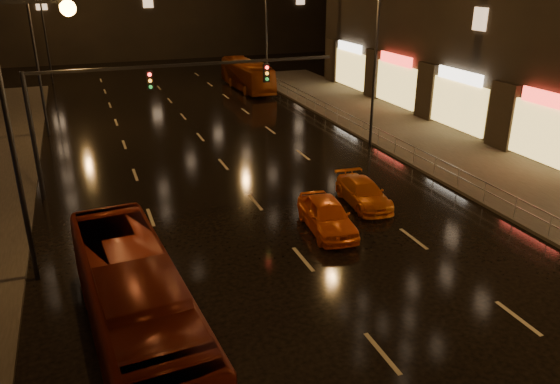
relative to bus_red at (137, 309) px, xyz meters
name	(u,v)px	position (x,y,z in m)	size (l,w,h in m)	color
ground	(233,176)	(6.58, 13.43, -1.45)	(140.00, 140.00, 0.00)	black
sidewalk_right	(496,174)	(20.08, 8.43, -1.38)	(7.00, 70.00, 0.15)	#38332D
traffic_signal	(129,97)	(1.52, 13.43, 3.28)	(15.31, 0.32, 6.20)	black
railing_right	(414,151)	(16.78, 11.43, -0.56)	(0.05, 56.00, 1.00)	#99999E
bus_red	(137,309)	(0.00, 0.00, 0.00)	(2.44, 10.44, 2.91)	maroon
bus_curb	(247,75)	(14.33, 35.75, -0.10)	(2.27, 9.70, 2.70)	#86360D
taxi_near	(327,215)	(8.51, 5.43, -0.74)	(1.70, 4.22, 1.44)	orange
taxi_far	(363,193)	(11.35, 7.41, -0.86)	(1.65, 4.06, 1.18)	orange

